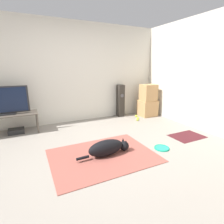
% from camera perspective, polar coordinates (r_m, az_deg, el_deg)
% --- Properties ---
extents(ground_plane, '(12.00, 12.00, 0.00)m').
position_cam_1_polar(ground_plane, '(3.04, -4.06, -13.74)').
color(ground_plane, gray).
extents(wall_back, '(8.00, 0.06, 2.55)m').
position_cam_1_polar(wall_back, '(4.69, -14.39, 12.12)').
color(wall_back, beige).
rests_on(wall_back, ground_plane).
extents(wall_right, '(0.06, 8.00, 2.55)m').
position_cam_1_polar(wall_right, '(4.37, 29.55, 10.57)').
color(wall_right, beige).
rests_on(wall_right, ground_plane).
extents(area_rug, '(1.69, 1.27, 0.01)m').
position_cam_1_polar(area_rug, '(3.00, -2.98, -14.00)').
color(area_rug, '#934C42').
rests_on(area_rug, ground_plane).
extents(dog, '(0.95, 0.26, 0.27)m').
position_cam_1_polar(dog, '(2.95, -1.26, -11.55)').
color(dog, black).
rests_on(dog, area_rug).
extents(frisbee, '(0.27, 0.27, 0.03)m').
position_cam_1_polar(frisbee, '(3.35, 15.94, -11.20)').
color(frisbee, '#199E7A').
rests_on(frisbee, ground_plane).
extents(cardboard_box_lower, '(0.49, 0.42, 0.46)m').
position_cam_1_polar(cardboard_box_lower, '(5.35, 11.49, 1.24)').
color(cardboard_box_lower, tan).
rests_on(cardboard_box_lower, ground_plane).
extents(cardboard_box_upper, '(0.42, 0.36, 0.48)m').
position_cam_1_polar(cardboard_box_upper, '(5.26, 11.78, 6.20)').
color(cardboard_box_upper, tan).
rests_on(cardboard_box_upper, cardboard_box_lower).
extents(floor_speaker, '(0.19, 0.19, 0.94)m').
position_cam_1_polar(floor_speaker, '(5.16, 2.79, 3.69)').
color(floor_speaker, '#2D2823').
rests_on(floor_speaker, ground_plane).
extents(tv_stand, '(1.19, 0.47, 0.44)m').
position_cam_1_polar(tv_stand, '(4.39, -30.84, -1.27)').
color(tv_stand, brown).
rests_on(tv_stand, ground_plane).
extents(tv, '(0.90, 0.20, 0.60)m').
position_cam_1_polar(tv, '(4.32, -31.43, 3.12)').
color(tv, '#232326').
rests_on(tv, tv_stand).
extents(tennis_ball_by_boxes, '(0.07, 0.07, 0.07)m').
position_cam_1_polar(tennis_ball_by_boxes, '(4.99, 8.42, -1.98)').
color(tennis_ball_by_boxes, '#C6E033').
rests_on(tennis_ball_by_boxes, ground_plane).
extents(tennis_ball_near_speaker, '(0.07, 0.07, 0.07)m').
position_cam_1_polar(tennis_ball_near_speaker, '(5.19, 7.92, -1.30)').
color(tennis_ball_near_speaker, '#C6E033').
rests_on(tennis_ball_near_speaker, ground_plane).
extents(tennis_ball_loose_on_carpet, '(0.07, 0.07, 0.07)m').
position_cam_1_polar(tennis_ball_loose_on_carpet, '(4.84, 8.29, -2.46)').
color(tennis_ball_loose_on_carpet, '#C6E033').
rests_on(tennis_ball_loose_on_carpet, ground_plane).
extents(game_console, '(0.33, 0.26, 0.10)m').
position_cam_1_polar(game_console, '(4.47, -28.75, -5.45)').
color(game_console, black).
rests_on(game_console, ground_plane).
extents(door_mat, '(0.70, 0.49, 0.01)m').
position_cam_1_polar(door_mat, '(4.09, 23.32, -7.26)').
color(door_mat, '#47191E').
rests_on(door_mat, ground_plane).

